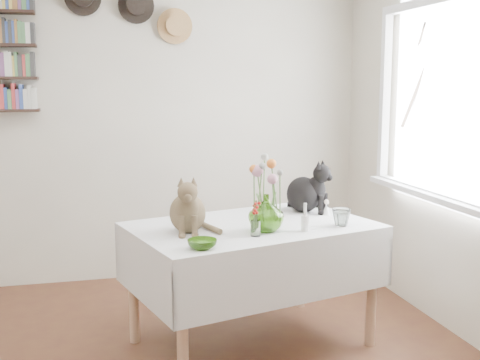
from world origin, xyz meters
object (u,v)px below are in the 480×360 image
object	(u,v)px
tabby_cat	(187,203)
black_cat	(303,185)
flower_vase	(266,213)
dining_table	(252,254)

from	to	relation	value
tabby_cat	black_cat	size ratio (longest dim) A/B	0.96
black_cat	flower_vase	world-z (taller)	black_cat
tabby_cat	flower_vase	distance (m)	0.45
tabby_cat	black_cat	world-z (taller)	black_cat
dining_table	tabby_cat	size ratio (longest dim) A/B	4.73
flower_vase	tabby_cat	bearing A→B (deg)	167.60
dining_table	tabby_cat	xyz separation A→B (m)	(-0.40, -0.08, 0.36)
dining_table	flower_vase	size ratio (longest dim) A/B	7.50
black_cat	flower_vase	size ratio (longest dim) A/B	1.66
tabby_cat	flower_vase	xyz separation A→B (m)	(0.44, -0.10, -0.06)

